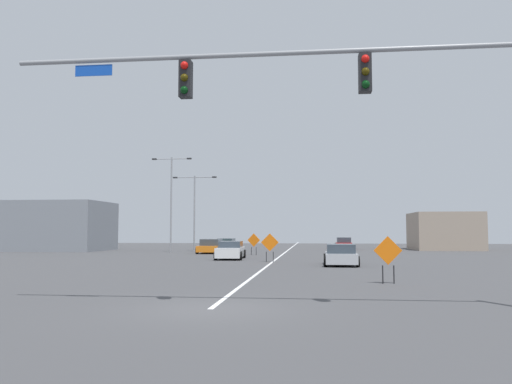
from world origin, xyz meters
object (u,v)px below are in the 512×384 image
object	(u,v)px
car_silver_mid	(341,255)
car_green_far	(226,245)
car_red_distant	(344,243)
street_lamp_far_right	(171,196)
construction_sign_left_shoulder	(270,244)
construction_sign_right_shoulder	(388,253)
car_orange_passing	(211,246)
car_white_approaching	(231,250)
street_lamp_mid_left	(194,205)
traffic_signal_assembly	(363,98)
construction_sign_median_far	(254,241)

from	to	relation	value
car_silver_mid	car_green_far	distance (m)	25.70
car_silver_mid	car_red_distant	size ratio (longest dim) A/B	1.06
car_red_distant	street_lamp_far_right	bearing A→B (deg)	-146.63
construction_sign_left_shoulder	construction_sign_right_shoulder	xyz separation A→B (m)	(5.95, -13.71, -0.01)
car_orange_passing	car_white_approaching	bearing A→B (deg)	-70.42
street_lamp_mid_left	car_white_approaching	xyz separation A→B (m)	(6.05, -13.83, -4.09)
car_white_approaching	construction_sign_left_shoulder	bearing A→B (deg)	-45.89
street_lamp_mid_left	construction_sign_left_shoulder	size ratio (longest dim) A/B	4.03
car_white_approaching	street_lamp_far_right	bearing A→B (deg)	125.20
car_red_distant	car_orange_passing	bearing A→B (deg)	-136.07
construction_sign_right_shoulder	car_orange_passing	distance (m)	29.63
car_red_distant	car_white_approaching	distance (m)	24.38
street_lamp_mid_left	car_silver_mid	world-z (taller)	street_lamp_mid_left
traffic_signal_assembly	car_green_far	distance (m)	43.25
street_lamp_mid_left	construction_sign_left_shoulder	distance (m)	19.84
street_lamp_mid_left	car_green_far	xyz separation A→B (m)	(2.80, 3.23, -4.11)
street_lamp_far_right	construction_sign_right_shoulder	distance (m)	32.98
street_lamp_far_right	car_green_far	distance (m)	9.01
car_green_far	car_red_distant	size ratio (longest dim) A/B	0.91
street_lamp_far_right	construction_sign_median_far	size ratio (longest dim) A/B	4.99
car_green_far	car_orange_passing	bearing A→B (deg)	-91.65
traffic_signal_assembly	street_lamp_mid_left	size ratio (longest dim) A/B	1.92
traffic_signal_assembly	car_white_approaching	xyz separation A→B (m)	(-7.59, 24.50, -5.07)
street_lamp_far_right	car_silver_mid	bearing A→B (deg)	-47.57
street_lamp_far_right	car_silver_mid	xyz separation A→B (m)	(15.58, -17.05, -4.88)
traffic_signal_assembly	construction_sign_right_shoulder	distance (m)	8.84
construction_sign_right_shoulder	car_green_far	bearing A→B (deg)	110.05
street_lamp_mid_left	car_white_approaching	bearing A→B (deg)	-66.36
construction_sign_median_far	car_silver_mid	distance (m)	14.42
car_silver_mid	car_orange_passing	distance (m)	19.48
street_lamp_mid_left	car_red_distant	distance (m)	18.35
car_red_distant	construction_sign_right_shoulder	bearing A→B (deg)	-90.68
street_lamp_mid_left	car_orange_passing	size ratio (longest dim) A/B	1.73
car_red_distant	car_white_approaching	world-z (taller)	car_red_distant
street_lamp_far_right	car_white_approaching	bearing A→B (deg)	-54.80
construction_sign_left_shoulder	construction_sign_right_shoulder	world-z (taller)	construction_sign_left_shoulder
traffic_signal_assembly	street_lamp_far_right	distance (m)	38.60
construction_sign_median_far	construction_sign_left_shoulder	bearing A→B (deg)	-77.17
street_lamp_far_right	construction_sign_median_far	xyz separation A→B (m)	(8.70, -4.38, -4.31)
street_lamp_far_right	car_white_approaching	world-z (taller)	street_lamp_far_right
car_green_far	car_white_approaching	bearing A→B (deg)	-79.21
street_lamp_far_right	car_white_approaching	xyz separation A→B (m)	(7.71, -10.94, -4.86)
construction_sign_left_shoulder	car_red_distant	xyz separation A→B (m)	(6.42, 25.73, -0.58)
street_lamp_far_right	street_lamp_mid_left	bearing A→B (deg)	60.09
construction_sign_median_far	car_orange_passing	distance (m)	5.50
traffic_signal_assembly	car_orange_passing	bearing A→B (deg)	107.89
construction_sign_median_far	car_green_far	size ratio (longest dim) A/B	0.49
construction_sign_left_shoulder	car_green_far	world-z (taller)	construction_sign_left_shoulder
traffic_signal_assembly	car_red_distant	size ratio (longest dim) A/B	3.54
street_lamp_mid_left	construction_sign_median_far	size ratio (longest dim) A/B	4.15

